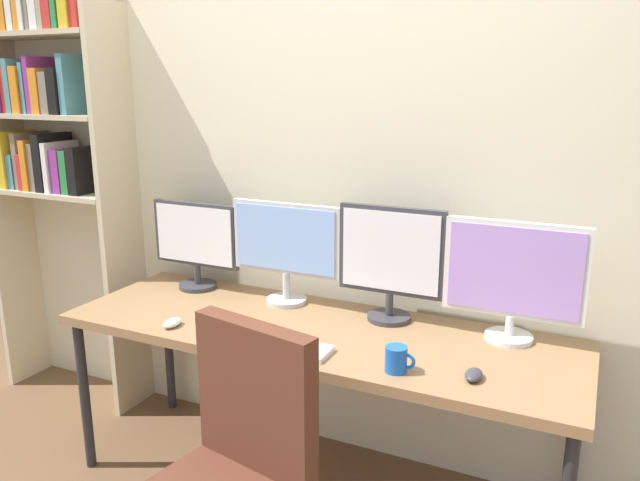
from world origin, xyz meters
The scene contains 11 objects.
wall_back centered at (0.00, 1.02, 1.30)m, with size 4.49×0.10×2.60m.
desk centered at (0.00, 0.60, 0.69)m, with size 2.09×0.68×0.74m.
bookshelf centered at (-1.62, 0.83, 1.50)m, with size 0.83×0.28×2.22m.
monitor_far_left centered at (-0.72, 0.81, 0.97)m, with size 0.45×0.18×0.41m.
monitor_center_left centered at (-0.24, 0.81, 1.00)m, with size 0.52×0.18×0.45m.
monitor_center_right centered at (0.24, 0.81, 1.00)m, with size 0.44×0.18×0.48m.
monitor_far_right centered at (0.72, 0.81, 0.99)m, with size 0.52×0.18×0.46m.
keyboard_main centered at (0.00, 0.37, 0.75)m, with size 0.33×0.13×0.02m, color silver.
mouse_left_side centered at (-0.52, 0.37, 0.76)m, with size 0.06×0.10×0.03m, color silver.
mouse_right_side centered at (0.67, 0.43, 0.76)m, with size 0.06×0.10×0.03m, color #38383D.
coffee_mug centered at (0.42, 0.37, 0.79)m, with size 0.11×0.08×0.09m.
Camera 1 is at (1.00, -1.47, 1.70)m, focal length 34.53 mm.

